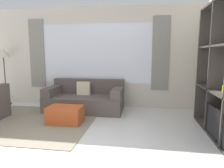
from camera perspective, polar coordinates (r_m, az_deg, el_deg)
wall_back at (r=5.55m, az=-4.49°, el=7.67°), size 6.83×0.11×2.70m
area_rug at (r=4.66m, az=-21.57°, el=-9.94°), size 2.53×2.30×0.01m
couch_main at (r=5.22m, az=-7.62°, el=-4.35°), size 1.94×0.98×0.77m
ottoman at (r=4.31m, az=-13.21°, el=-8.62°), size 0.70×0.46×0.36m
floor_lamp at (r=6.39m, az=-28.64°, el=7.18°), size 0.39×0.39×1.61m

